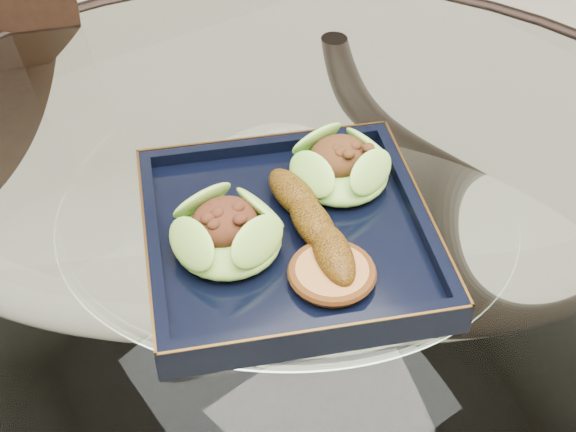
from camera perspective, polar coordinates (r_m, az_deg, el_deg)
dining_table at (r=0.91m, az=-0.05°, el=-9.20°), size 1.13×1.13×0.77m
navy_plate at (r=0.77m, az=-0.00°, el=-1.64°), size 0.36×0.36×0.02m
lettuce_wrap_left at (r=0.74m, az=-4.35°, el=-1.35°), size 0.13×0.13×0.04m
lettuce_wrap_right at (r=0.81m, az=3.73°, el=3.39°), size 0.12×0.12×0.04m
roasted_plantain at (r=0.75m, az=1.78°, el=-0.50°), size 0.07×0.16×0.03m
crumb_patty at (r=0.72m, az=3.14°, el=-4.14°), size 0.08×0.08×0.01m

